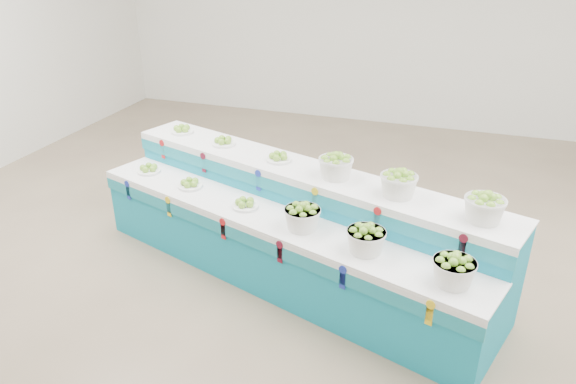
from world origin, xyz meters
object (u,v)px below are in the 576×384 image
(display_stand, at_px, (288,226))
(plate_upper_mid, at_px, (223,141))
(basket_upper_right, at_px, (485,207))
(basket_lower_left, at_px, (302,217))

(display_stand, xyz_separation_m, plate_upper_mid, (-0.91, 0.57, 0.56))
(basket_upper_right, bearing_deg, display_stand, 170.14)
(basket_lower_left, bearing_deg, display_stand, 125.29)
(basket_lower_left, xyz_separation_m, basket_upper_right, (1.44, 0.06, 0.30))
(plate_upper_mid, distance_m, basket_upper_right, 2.74)
(basket_lower_left, bearing_deg, plate_upper_mid, 141.39)
(display_stand, distance_m, basket_upper_right, 1.82)
(plate_upper_mid, bearing_deg, display_stand, -32.20)
(plate_upper_mid, relative_size, basket_upper_right, 0.79)
(display_stand, bearing_deg, basket_lower_left, -36.29)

